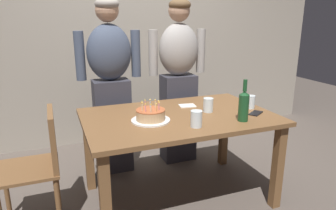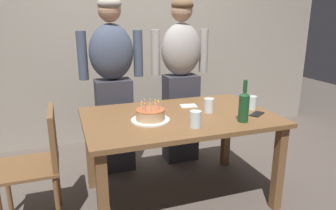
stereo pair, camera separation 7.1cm
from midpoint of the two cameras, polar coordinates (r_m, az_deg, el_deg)
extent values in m
plane|color=#564C44|center=(2.79, 1.10, -16.48)|extent=(10.00, 10.00, 0.00)
cube|color=#9E9384|center=(3.83, -7.78, 12.96)|extent=(5.20, 0.10, 2.60)
cube|color=brown|center=(2.47, 1.19, -2.23)|extent=(1.50, 0.96, 0.03)
cube|color=brown|center=(2.11, -12.46, -17.22)|extent=(0.07, 0.07, 0.70)
cube|color=brown|center=(2.63, 18.84, -10.76)|extent=(0.07, 0.07, 0.70)
cube|color=brown|center=(2.83, -15.10, -8.39)|extent=(0.07, 0.07, 0.70)
cube|color=brown|center=(3.23, 9.62, -4.93)|extent=(0.07, 0.07, 0.70)
cylinder|color=white|center=(2.33, -4.08, -2.84)|extent=(0.29, 0.29, 0.01)
cylinder|color=tan|center=(2.32, -4.10, -1.84)|extent=(0.22, 0.22, 0.07)
cylinder|color=#B75B33|center=(2.31, -4.12, -0.91)|extent=(0.22, 0.22, 0.01)
cylinder|color=pink|center=(2.28, -2.56, -0.32)|extent=(0.01, 0.01, 0.05)
sphere|color=#F9C64C|center=(2.27, -2.57, 0.47)|extent=(0.01, 0.01, 0.01)
cylinder|color=pink|center=(2.32, -2.61, -0.04)|extent=(0.01, 0.01, 0.05)
sphere|color=#F9C64C|center=(2.31, -2.62, 0.74)|extent=(0.01, 0.01, 0.01)
cylinder|color=beige|center=(2.35, -3.24, 0.16)|extent=(0.01, 0.01, 0.05)
sphere|color=#F9C64C|center=(2.34, -3.25, 0.93)|extent=(0.01, 0.01, 0.01)
cylinder|color=#93B7DB|center=(2.36, -4.18, 0.22)|extent=(0.01, 0.01, 0.05)
sphere|color=#F9C64C|center=(2.35, -4.20, 0.99)|extent=(0.01, 0.01, 0.01)
cylinder|color=pink|center=(2.35, -5.11, 0.11)|extent=(0.01, 0.01, 0.05)
sphere|color=#F9C64C|center=(2.34, -5.13, 0.88)|extent=(0.01, 0.01, 0.01)
cylinder|color=#EAB266|center=(2.32, -5.69, -0.13)|extent=(0.01, 0.01, 0.05)
sphere|color=#F9C64C|center=(2.31, -5.71, 0.65)|extent=(0.01, 0.01, 0.01)
cylinder|color=beige|center=(2.28, -5.69, -0.41)|extent=(0.01, 0.01, 0.05)
sphere|color=#F9C64C|center=(2.27, -5.71, 0.38)|extent=(0.01, 0.01, 0.01)
cylinder|color=pink|center=(2.25, -5.08, -0.63)|extent=(0.01, 0.01, 0.05)
sphere|color=#F9C64C|center=(2.24, -5.10, 0.17)|extent=(0.01, 0.01, 0.01)
cylinder|color=beige|center=(2.23, -4.09, -0.69)|extent=(0.01, 0.01, 0.05)
sphere|color=#F9C64C|center=(2.23, -4.10, 0.11)|extent=(0.01, 0.01, 0.01)
cylinder|color=#EAB266|center=(2.25, -3.12, -0.58)|extent=(0.01, 0.01, 0.05)
sphere|color=#F9C64C|center=(2.24, -3.13, 0.23)|extent=(0.01, 0.01, 0.01)
cylinder|color=silver|center=(2.72, 14.29, 0.55)|extent=(0.07, 0.07, 0.11)
cylinder|color=silver|center=(2.55, 6.64, 0.00)|extent=(0.08, 0.08, 0.12)
cylinder|color=silver|center=(2.20, 4.33, -2.57)|extent=(0.08, 0.08, 0.12)
cylinder|color=#194723|center=(2.36, 12.93, -0.53)|extent=(0.08, 0.08, 0.20)
cone|color=#194723|center=(2.33, 13.10, 2.16)|extent=(0.08, 0.08, 0.03)
cylinder|color=#194723|center=(2.32, 13.19, 3.54)|extent=(0.03, 0.03, 0.09)
cube|color=black|center=(2.59, 15.14, -1.47)|extent=(0.16, 0.14, 0.01)
cube|color=white|center=(2.71, 2.84, -0.13)|extent=(0.15, 0.12, 0.01)
cube|color=#33333D|center=(3.10, -10.76, -3.84)|extent=(0.34, 0.23, 0.92)
ellipsoid|color=#424C60|center=(2.93, -11.50, 9.51)|extent=(0.41, 0.27, 0.52)
sphere|color=tan|center=(2.92, -11.92, 16.75)|extent=(0.21, 0.21, 0.21)
ellipsoid|color=gray|center=(2.90, -11.93, 17.79)|extent=(0.21, 0.21, 0.12)
cylinder|color=#424C60|center=(3.02, -6.65, 9.40)|extent=(0.09, 0.09, 0.44)
cylinder|color=#424C60|center=(2.93, -16.63, 8.65)|extent=(0.09, 0.09, 0.44)
cube|color=#33333D|center=(3.28, 1.25, -2.41)|extent=(0.34, 0.23, 0.92)
ellipsoid|color=#9E9993|center=(3.13, 1.34, 10.21)|extent=(0.41, 0.27, 0.52)
sphere|color=tan|center=(3.11, 1.38, 17.01)|extent=(0.21, 0.21, 0.21)
ellipsoid|color=brown|center=(3.10, 1.50, 17.98)|extent=(0.21, 0.21, 0.12)
cylinder|color=#9E9993|center=(3.26, 5.42, 9.93)|extent=(0.09, 0.09, 0.44)
cylinder|color=#9E9993|center=(3.07, -3.44, 9.58)|extent=(0.09, 0.09, 0.44)
cube|color=brown|center=(2.45, -25.30, -10.70)|extent=(0.42, 0.42, 0.02)
cube|color=brown|center=(2.35, -21.30, -5.68)|extent=(0.04, 0.40, 0.40)
cylinder|color=brown|center=(2.74, -28.32, -13.80)|extent=(0.04, 0.04, 0.45)
cylinder|color=brown|center=(2.70, -20.57, -13.19)|extent=(0.04, 0.04, 0.45)
cylinder|color=brown|center=(2.39, -20.38, -17.27)|extent=(0.04, 0.04, 0.45)
camera|label=1|loc=(0.04, -90.85, -0.25)|focal=33.03mm
camera|label=2|loc=(0.04, 89.15, 0.25)|focal=33.03mm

